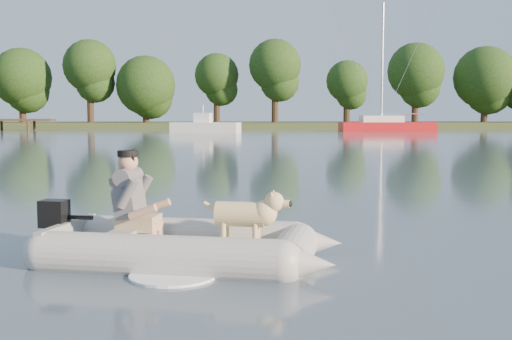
{
  "coord_description": "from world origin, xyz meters",
  "views": [
    {
      "loc": [
        -0.12,
        -7.02,
        1.54
      ],
      "look_at": [
        0.13,
        1.94,
        0.75
      ],
      "focal_mm": 45.0,
      "sensor_mm": 36.0,
      "label": 1
    }
  ],
  "objects_px": {
    "dinghy": "(185,212)",
    "sailboat": "(386,126)",
    "motorboat": "(206,120)",
    "dog": "(241,219)",
    "man": "(130,194)"
  },
  "relations": [
    {
      "from": "man",
      "to": "sailboat",
      "type": "xyz_separation_m",
      "value": [
        13.74,
        47.59,
        -0.21
      ]
    },
    {
      "from": "man",
      "to": "sailboat",
      "type": "relative_size",
      "value": 0.09
    },
    {
      "from": "dog",
      "to": "motorboat",
      "type": "xyz_separation_m",
      "value": [
        -2.58,
        43.8,
        0.59
      ]
    },
    {
      "from": "dinghy",
      "to": "motorboat",
      "type": "relative_size",
      "value": 0.78
    },
    {
      "from": "man",
      "to": "dinghy",
      "type": "bearing_deg",
      "value": -4.24
    },
    {
      "from": "dinghy",
      "to": "sailboat",
      "type": "relative_size",
      "value": 0.39
    },
    {
      "from": "dog",
      "to": "sailboat",
      "type": "bearing_deg",
      "value": 87.54
    },
    {
      "from": "motorboat",
      "to": "sailboat",
      "type": "height_order",
      "value": "sailboat"
    },
    {
      "from": "dog",
      "to": "sailboat",
      "type": "xyz_separation_m",
      "value": [
        12.57,
        47.85,
        0.02
      ]
    },
    {
      "from": "sailboat",
      "to": "motorboat",
      "type": "bearing_deg",
      "value": -166.7
    },
    {
      "from": "dog",
      "to": "sailboat",
      "type": "distance_m",
      "value": 49.47
    },
    {
      "from": "dog",
      "to": "man",
      "type": "bearing_deg",
      "value": 180.0
    },
    {
      "from": "dinghy",
      "to": "man",
      "type": "distance_m",
      "value": 0.65
    },
    {
      "from": "dinghy",
      "to": "sailboat",
      "type": "height_order",
      "value": "sailboat"
    },
    {
      "from": "motorboat",
      "to": "dinghy",
      "type": "bearing_deg",
      "value": -75.47
    }
  ]
}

